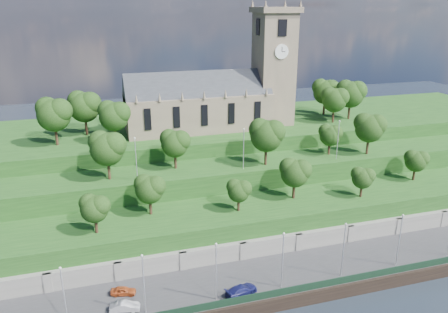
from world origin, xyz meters
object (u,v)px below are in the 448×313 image
object	(u,v)px
car_right	(241,290)
church	(218,95)
car_middle	(125,306)
car_left	(123,291)

from	to	relation	value
car_right	church	bearing A→B (deg)	-29.00
church	car_middle	distance (m)	53.20
car_left	car_right	distance (m)	17.04
car_left	car_right	xyz separation A→B (m)	(16.33, -4.86, 0.11)
church	car_right	xyz separation A→B (m)	(-9.05, -43.47, -19.80)
car_left	car_middle	distance (m)	3.66
church	car_left	size ratio (longest dim) A/B	10.72
car_middle	car_right	size ratio (longest dim) A/B	0.81
car_left	car_middle	world-z (taller)	car_middle
car_middle	car_right	world-z (taller)	car_right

